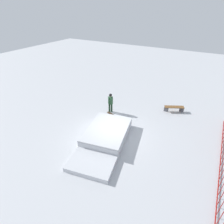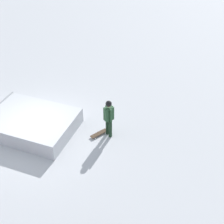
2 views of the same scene
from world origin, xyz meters
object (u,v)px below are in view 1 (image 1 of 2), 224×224
at_px(skateboard, 111,114).
at_px(skate_ramp, 105,137).
at_px(park_bench, 174,108).
at_px(skater, 111,102).

bearing_deg(skateboard, skate_ramp, -48.11).
bearing_deg(park_bench, skateboard, -55.48).
height_order(skate_ramp, skateboard, skate_ramp).
xyz_separation_m(skate_ramp, skateboard, (-3.09, -1.30, -0.24)).
relative_size(skate_ramp, skateboard, 7.06).
xyz_separation_m(skateboard, park_bench, (-3.06, 4.45, 0.28)).
distance_m(skate_ramp, skater, 3.83).
height_order(skate_ramp, park_bench, skate_ramp).
height_order(skate_ramp, skater, skater).
distance_m(skate_ramp, skateboard, 3.36).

